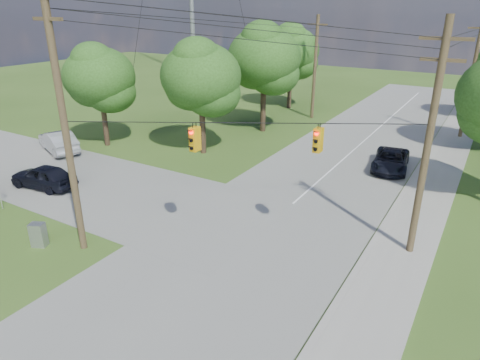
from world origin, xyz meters
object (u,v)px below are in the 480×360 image
Objects in this scene: car_cross_dark at (43,176)px; pole_north_e at (472,78)px; car_cross_silver at (58,141)px; car_main_north at (391,160)px; pole_sw at (64,121)px; pole_ne at (428,141)px; pole_north_w at (315,67)px; control_cabinet at (38,235)px.

pole_north_e is at bearing 133.35° from car_cross_dark.
car_main_north is at bearing 132.81° from car_cross_silver.
pole_north_e is at bearing 65.44° from car_main_north.
pole_ne is at bearing 29.38° from pole_sw.
pole_ne is (13.50, 7.60, -0.76)m from pole_sw.
car_cross_silver is (-26.82, 1.30, -4.59)m from pole_ne.
pole_ne is 26.03m from pole_north_w.
pole_north_e is at bearing 90.00° from pole_ne.
pole_sw is 29.62m from pole_north_w.
pole_sw reaches higher than car_cross_silver.
car_cross_silver reaches higher than control_cabinet.
car_main_north is 22.75m from control_cabinet.
pole_north_e is 33.93m from car_cross_dark.
pole_north_w is at bearing 90.77° from pole_sw.
car_cross_silver is 4.24× the size of control_cabinet.
pole_sw reaches higher than car_main_north.
pole_north_w is at bearing 122.29° from pole_ne.
control_cabinet is at bearing -116.76° from pole_north_e.
pole_sw is 10.29m from car_cross_dark.
control_cabinet is at bearing -129.70° from car_main_north.
pole_north_w is (-13.90, 0.00, 0.00)m from pole_north_e.
car_cross_dark is 7.51m from car_cross_silver.
pole_sw is at bearing 2.54° from control_cabinet.
car_cross_dark is 0.86× the size of car_cross_silver.
pole_north_e is 34.56m from control_cabinet.
car_cross_dark reaches higher than car_main_north.
pole_ne is 1.05× the size of pole_north_w.
pole_ne is 22.00m from pole_north_e.
pole_north_e is 2.02× the size of car_main_north.
car_cross_silver is (-13.32, 8.90, -5.35)m from pole_sw.
pole_sw is at bearing 77.14° from car_cross_silver.
pole_ne is at bearing -57.71° from pole_north_w.
pole_sw is at bearing -89.23° from pole_north_w.
pole_ne is 8.71× the size of control_cabinet.
car_main_north is at bearing 33.42° from control_cabinet.
car_main_north is at bearing -47.04° from pole_north_w.
pole_north_e reaches higher than control_cabinet.
pole_ne reaches higher than car_main_north.
pole_sw is 1.20× the size of pole_north_w.
pole_north_w is 8.29× the size of control_cabinet.
pole_sw reaches higher than car_cross_dark.
pole_north_w is at bearing 156.72° from car_cross_dark.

